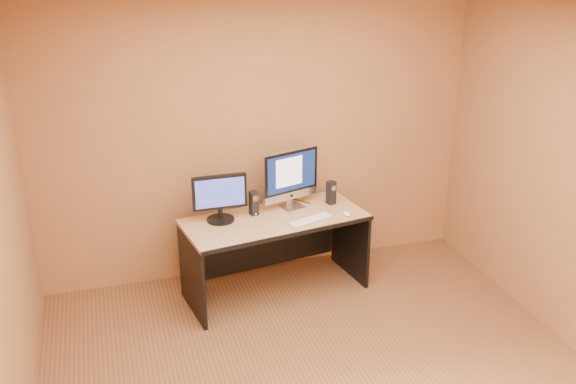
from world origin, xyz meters
The scene contains 11 objects.
walls centered at (0.00, 0.00, 1.30)m, with size 4.00×4.00×2.60m, color #98603D, non-canonical shape.
ceiling centered at (0.00, 0.00, 2.60)m, with size 4.00×4.00×0.00m, color white.
desk centered at (0.01, 1.48, 0.36)m, with size 1.57×0.69×0.73m, color tan, non-canonical shape.
imac centered at (0.22, 1.66, 1.00)m, with size 0.56×0.21×0.54m, color #B6B7BB, non-canonical shape.
second_monitor centered at (-0.45, 1.56, 0.93)m, with size 0.47×0.24×0.41m, color black, non-canonical shape.
speaker_left centered at (-0.14, 1.60, 0.83)m, with size 0.07×0.07×0.22m, color black, non-canonical shape.
speaker_right centered at (0.58, 1.64, 0.83)m, with size 0.07×0.07×0.22m, color black, non-canonical shape.
keyboard centered at (0.29, 1.34, 0.73)m, with size 0.42×0.11×0.02m, color silver.
mouse centered at (0.62, 1.35, 0.74)m, with size 0.06×0.10×0.04m, color white.
cable_a centered at (0.34, 1.77, 0.73)m, with size 0.01×0.01×0.22m, color black.
cable_b centered at (0.22, 1.75, 0.73)m, with size 0.01×0.01×0.18m, color black.
Camera 1 is at (-1.34, -3.38, 3.00)m, focal length 40.00 mm.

